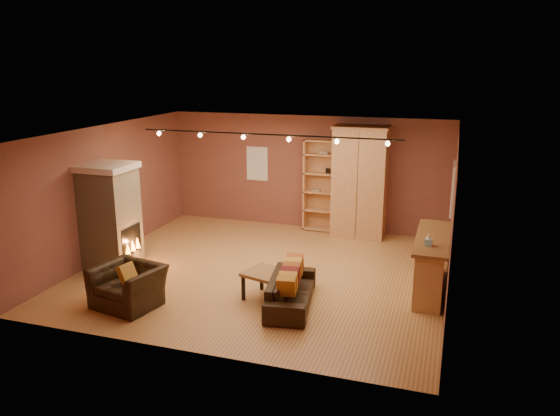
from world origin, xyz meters
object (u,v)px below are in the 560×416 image
(armoire, at_px, (360,182))
(loveseat, at_px, (291,285))
(fireplace, at_px, (111,216))
(bookcase, at_px, (323,185))
(armchair, at_px, (128,279))
(bar_counter, at_px, (431,263))
(coffee_table, at_px, (265,275))

(armoire, height_order, loveseat, armoire)
(fireplace, bearing_deg, bookcase, 46.86)
(fireplace, height_order, armoire, armoire)
(armchair, bearing_deg, bar_counter, 36.24)
(fireplace, height_order, bar_counter, fireplace)
(coffee_table, bearing_deg, loveseat, -13.10)
(bookcase, bearing_deg, loveseat, -83.45)
(armoire, height_order, armchair, armoire)
(armchair, xyz_separation_m, coffee_table, (2.14, 0.99, -0.05))
(armchair, bearing_deg, armoire, 70.48)
(fireplace, height_order, loveseat, fireplace)
(loveseat, bearing_deg, armchair, 99.31)
(loveseat, xyz_separation_m, armchair, (-2.65, -0.87, 0.10))
(armchair, height_order, coffee_table, armchair)
(bookcase, height_order, coffee_table, bookcase)
(fireplace, relative_size, coffee_table, 2.59)
(armoire, relative_size, coffee_table, 3.22)
(armoire, distance_m, bar_counter, 3.46)
(coffee_table, bearing_deg, bookcase, 89.97)
(loveseat, bearing_deg, coffee_table, 67.98)
(bar_counter, xyz_separation_m, loveseat, (-2.24, -1.37, -0.16))
(fireplace, xyz_separation_m, armchair, (1.36, -1.56, -0.59))
(loveseat, distance_m, coffee_table, 0.53)
(armchair, bearing_deg, bookcase, 79.58)
(armoire, bearing_deg, fireplace, -141.51)
(bookcase, height_order, loveseat, bookcase)
(fireplace, bearing_deg, armchair, -48.93)
(bookcase, bearing_deg, fireplace, -133.14)
(loveseat, bearing_deg, bar_counter, -67.50)
(bookcase, distance_m, coffee_table, 4.36)
(armoire, bearing_deg, armchair, -121.14)
(bar_counter, distance_m, coffee_table, 3.02)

